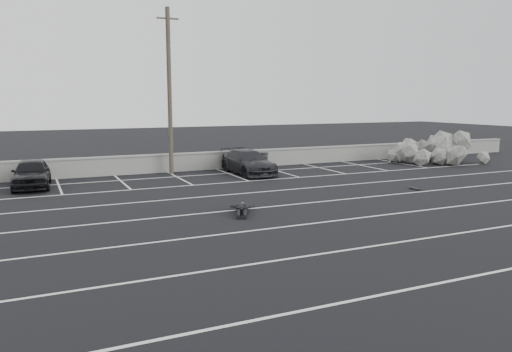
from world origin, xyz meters
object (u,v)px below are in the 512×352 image
person (242,205)px  car_left (31,173)px  utility_pole (169,91)px  riprap_pile (437,153)px  trash_bin (264,160)px  car_right (248,162)px  skateboard (415,188)px

person → car_left: bearing=153.1°
utility_pole → riprap_pile: utility_pole is taller
utility_pole → trash_bin: size_ratio=10.09×
car_left → person: bearing=-47.5°
riprap_pile → person: (-17.68, -8.22, -0.41)m
utility_pole → trash_bin: (5.97, 0.40, -4.15)m
trash_bin → car_left: bearing=-171.5°
car_right → riprap_pile: size_ratio=0.77×
car_left → car_right: car_left is taller
car_right → utility_pole: size_ratio=0.51×
utility_pole → person: utility_pole is taller
trash_bin → riprap_pile: (11.58, -2.70, 0.19)m
trash_bin → car_right: bearing=-132.0°
car_left → skateboard: bearing=-22.4°
skateboard → riprap_pile: bearing=36.5°
utility_pole → trash_bin: bearing=3.8°
utility_pole → riprap_pile: size_ratio=1.52×
car_right → trash_bin: (2.04, 2.27, -0.21)m
trash_bin → person: (-6.09, -10.92, -0.21)m
riprap_pile → trash_bin: bearing=166.9°
car_left → trash_bin: 13.34m
riprap_pile → utility_pole: bearing=172.5°
car_left → car_right: (11.15, -0.30, -0.02)m
utility_pole → skateboard: size_ratio=13.30×
person → skateboard: 9.16m
car_right → trash_bin: 3.06m
car_right → skateboard: car_right is taller
car_left → riprap_pile: 24.79m
riprap_pile → skateboard: riprap_pile is taller
person → skateboard: (9.12, 0.85, -0.18)m
car_left → car_right: size_ratio=0.88×
utility_pole → person: (-0.13, -10.52, -4.36)m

